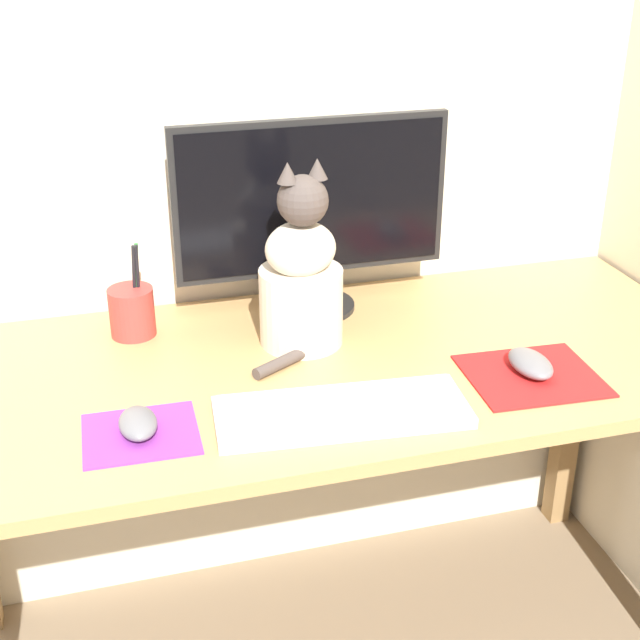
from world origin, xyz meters
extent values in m
cube|color=beige|center=(0.00, 0.35, 1.25)|extent=(7.00, 0.04, 2.50)
cube|color=tan|center=(0.00, 0.00, 0.69)|extent=(1.46, 0.64, 0.02)
cube|color=olive|center=(0.69, 0.28, 0.34)|extent=(0.05, 0.05, 0.68)
cylinder|color=black|center=(0.03, 0.22, 0.71)|extent=(0.17, 0.17, 0.01)
cylinder|color=black|center=(0.03, 0.22, 0.75)|extent=(0.04, 0.04, 0.07)
cube|color=black|center=(0.03, 0.22, 0.93)|extent=(0.53, 0.02, 0.30)
cube|color=black|center=(0.03, 0.21, 0.93)|extent=(0.51, 0.00, 0.28)
cube|color=silver|center=(-0.04, -0.19, 0.71)|extent=(0.41, 0.18, 0.02)
cube|color=white|center=(-0.04, -0.19, 0.72)|extent=(0.40, 0.16, 0.01)
cube|color=purple|center=(-0.35, -0.15, 0.70)|extent=(0.18, 0.16, 0.00)
cube|color=red|center=(0.32, -0.15, 0.70)|extent=(0.23, 0.21, 0.00)
ellipsoid|color=slate|center=(-0.35, -0.15, 0.72)|extent=(0.06, 0.10, 0.03)
ellipsoid|color=slate|center=(0.32, -0.14, 0.72)|extent=(0.06, 0.11, 0.03)
cylinder|color=beige|center=(-0.03, 0.09, 0.77)|extent=(0.18, 0.18, 0.14)
ellipsoid|color=beige|center=(-0.03, 0.09, 0.89)|extent=(0.15, 0.13, 0.10)
sphere|color=#4C423D|center=(-0.03, 0.08, 0.98)|extent=(0.10, 0.10, 0.09)
cone|color=#4C423D|center=(-0.05, 0.07, 1.03)|extent=(0.04, 0.04, 0.04)
cone|color=#4C423D|center=(0.00, 0.08, 1.03)|extent=(0.04, 0.04, 0.04)
cylinder|color=#4C423D|center=(-0.06, 0.02, 0.71)|extent=(0.18, 0.12, 0.02)
cylinder|color=#B23833|center=(-0.33, 0.20, 0.75)|extent=(0.08, 0.08, 0.09)
cylinder|color=green|center=(-0.31, 0.22, 0.81)|extent=(0.02, 0.02, 0.14)
cylinder|color=green|center=(-0.31, 0.21, 0.81)|extent=(0.01, 0.02, 0.14)
cylinder|color=black|center=(-0.32, 0.21, 0.81)|extent=(0.01, 0.02, 0.14)
cylinder|color=black|center=(-0.31, 0.21, 0.81)|extent=(0.01, 0.02, 0.14)
camera|label=1|loc=(-0.40, -1.34, 1.45)|focal=50.00mm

